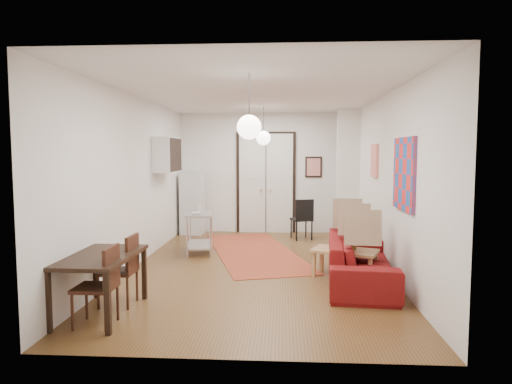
# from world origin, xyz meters

# --- Properties ---
(floor) EXTENTS (7.00, 7.00, 0.00)m
(floor) POSITION_xyz_m (0.00, 0.00, 0.00)
(floor) COLOR brown
(floor) RESTS_ON ground
(ceiling) EXTENTS (4.20, 7.00, 0.02)m
(ceiling) POSITION_xyz_m (0.00, 0.00, 2.90)
(ceiling) COLOR silver
(ceiling) RESTS_ON wall_back
(wall_back) EXTENTS (4.20, 0.02, 2.90)m
(wall_back) POSITION_xyz_m (0.00, 3.50, 1.45)
(wall_back) COLOR white
(wall_back) RESTS_ON floor
(wall_front) EXTENTS (4.20, 0.02, 2.90)m
(wall_front) POSITION_xyz_m (0.00, -3.50, 1.45)
(wall_front) COLOR white
(wall_front) RESTS_ON floor
(wall_left) EXTENTS (0.02, 7.00, 2.90)m
(wall_left) POSITION_xyz_m (-2.10, 0.00, 1.45)
(wall_left) COLOR white
(wall_left) RESTS_ON floor
(wall_right) EXTENTS (0.02, 7.00, 2.90)m
(wall_right) POSITION_xyz_m (2.10, 0.00, 1.45)
(wall_right) COLOR white
(wall_right) RESTS_ON floor
(double_doors) EXTENTS (1.44, 0.06, 2.50)m
(double_doors) POSITION_xyz_m (0.00, 3.46, 1.20)
(double_doors) COLOR silver
(double_doors) RESTS_ON wall_back
(stub_partition) EXTENTS (0.50, 0.10, 2.90)m
(stub_partition) POSITION_xyz_m (1.85, 2.55, 1.45)
(stub_partition) COLOR white
(stub_partition) RESTS_ON floor
(wall_cabinet) EXTENTS (0.35, 1.00, 0.70)m
(wall_cabinet) POSITION_xyz_m (-1.92, 1.50, 1.90)
(wall_cabinet) COLOR white
(wall_cabinet) RESTS_ON wall_left
(painting_popart) EXTENTS (0.05, 1.00, 1.00)m
(painting_popart) POSITION_xyz_m (2.08, -1.25, 1.65)
(painting_popart) COLOR red
(painting_popart) RESTS_ON wall_right
(painting_abstract) EXTENTS (0.05, 0.50, 0.60)m
(painting_abstract) POSITION_xyz_m (2.08, 0.80, 1.80)
(painting_abstract) COLOR #F8E9CE
(painting_abstract) RESTS_ON wall_right
(poster_back) EXTENTS (0.40, 0.03, 0.50)m
(poster_back) POSITION_xyz_m (1.15, 3.47, 1.60)
(poster_back) COLOR red
(poster_back) RESTS_ON wall_back
(print_left) EXTENTS (0.03, 0.44, 0.54)m
(print_left) POSITION_xyz_m (-2.07, 2.00, 1.95)
(print_left) COLOR #915C3C
(print_left) RESTS_ON wall_left
(pendant_back) EXTENTS (0.30, 0.30, 0.80)m
(pendant_back) POSITION_xyz_m (0.00, 2.00, 2.25)
(pendant_back) COLOR white
(pendant_back) RESTS_ON ceiling
(pendant_front) EXTENTS (0.30, 0.30, 0.80)m
(pendant_front) POSITION_xyz_m (0.00, -2.00, 2.25)
(pendant_front) COLOR white
(pendant_front) RESTS_ON ceiling
(kilim_rug) EXTENTS (2.45, 4.12, 0.01)m
(kilim_rug) POSITION_xyz_m (-0.14, 1.20, 0.00)
(kilim_rug) COLOR #A54A29
(kilim_rug) RESTS_ON floor
(sofa) EXTENTS (2.42, 1.13, 0.68)m
(sofa) POSITION_xyz_m (1.57, -0.83, 0.34)
(sofa) COLOR maroon
(sofa) RESTS_ON floor
(coffee_table) EXTENTS (1.11, 0.86, 0.44)m
(coffee_table) POSITION_xyz_m (1.39, -0.54, 0.38)
(coffee_table) COLOR #A7864E
(coffee_table) RESTS_ON floor
(potted_plant) EXTENTS (0.48, 0.45, 0.43)m
(potted_plant) POSITION_xyz_m (1.49, -0.54, 0.65)
(potted_plant) COLOR #2B602B
(potted_plant) RESTS_ON coffee_table
(kitchen_counter) EXTENTS (0.65, 1.08, 0.78)m
(kitchen_counter) POSITION_xyz_m (-1.20, 1.10, 0.48)
(kitchen_counter) COLOR silver
(kitchen_counter) RESTS_ON floor
(bowl) EXTENTS (0.22, 0.22, 0.05)m
(bowl) POSITION_xyz_m (-1.20, 0.80, 0.81)
(bowl) COLOR beige
(bowl) RESTS_ON kitchen_counter
(soap_bottle) EXTENTS (0.09, 0.09, 0.16)m
(soap_bottle) POSITION_xyz_m (-1.25, 1.35, 0.86)
(soap_bottle) COLOR teal
(soap_bottle) RESTS_ON kitchen_counter
(fridge) EXTENTS (0.55, 0.55, 1.45)m
(fridge) POSITION_xyz_m (-1.75, 3.15, 0.73)
(fridge) COLOR silver
(fridge) RESTS_ON floor
(dining_table) EXTENTS (0.77, 1.32, 0.73)m
(dining_table) POSITION_xyz_m (-1.75, -2.38, 0.65)
(dining_table) COLOR black
(dining_table) RESTS_ON floor
(dining_chair_near) EXTENTS (0.44, 0.61, 0.90)m
(dining_chair_near) POSITION_xyz_m (-1.68, -1.94, 0.52)
(dining_chair_near) COLOR #3D1E13
(dining_chair_near) RESTS_ON floor
(dining_chair_far) EXTENTS (0.44, 0.61, 0.90)m
(dining_chair_far) POSITION_xyz_m (-1.68, -2.64, 0.52)
(dining_chair_far) COLOR #3D1E13
(dining_chair_far) RESTS_ON floor
(black_side_chair) EXTENTS (0.53, 0.54, 0.92)m
(black_side_chair) POSITION_xyz_m (0.83, 2.68, 0.54)
(black_side_chair) COLOR black
(black_side_chair) RESTS_ON floor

